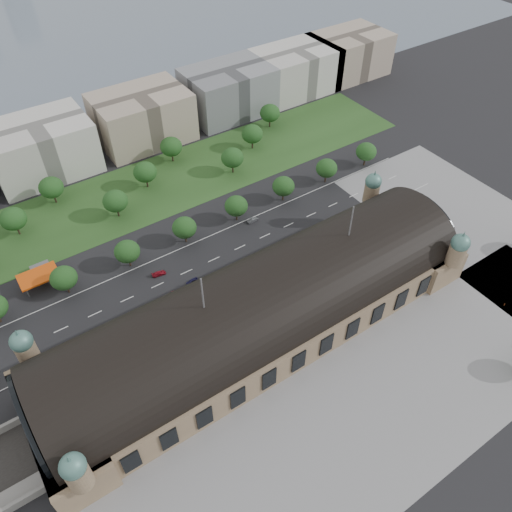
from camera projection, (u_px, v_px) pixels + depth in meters
ground at (261, 330)px, 168.44m from camera, size 900.00×900.00×0.00m
station at (261, 311)px, 161.23m from camera, size 150.00×48.40×44.30m
plaza_south at (374, 415)px, 146.45m from camera, size 190.00×48.00×0.12m
plaza_east at (463, 219)px, 209.53m from camera, size 56.00×100.00×0.12m
road_slab at (158, 285)px, 182.89m from camera, size 260.00×26.00×0.10m
grass_belt at (112, 203)px, 217.35m from camera, size 300.00×45.00×0.10m
petrol_station at (40, 273)px, 183.40m from camera, size 14.00×13.00×5.05m
lake at (17, 42)px, 344.36m from camera, size 700.00×320.00×0.08m
office_3 at (41, 148)px, 226.56m from camera, size 45.00×32.00×24.00m
office_4 at (142, 117)px, 246.52m from camera, size 45.00×32.00×24.00m
office_5 at (228, 91)px, 266.47m from camera, size 45.00×32.00×24.00m
office_6 at (295, 70)px, 284.42m from camera, size 45.00×32.00×24.00m
office_7 at (348, 54)px, 300.38m from camera, size 45.00×32.00×24.00m
tree_row_3 at (64, 278)px, 175.36m from camera, size 9.60×9.60×11.52m
tree_row_4 at (127, 252)px, 184.94m from camera, size 9.60×9.60×11.52m
tree_row_5 at (184, 228)px, 194.52m from camera, size 9.60×9.60×11.52m
tree_row_6 at (236, 206)px, 204.09m from camera, size 9.60×9.60×11.52m
tree_row_7 at (283, 186)px, 213.67m from camera, size 9.60×9.60×11.52m
tree_row_8 at (327, 168)px, 223.24m from camera, size 9.60×9.60×11.52m
tree_row_9 at (366, 152)px, 232.82m from camera, size 9.60×9.60×11.52m
tree_belt_4 at (13, 219)px, 197.33m from camera, size 10.40×10.40×12.48m
tree_belt_5 at (51, 187)px, 211.99m from camera, size 10.40×10.40×12.48m
tree_belt_6 at (115, 201)px, 205.41m from camera, size 10.40×10.40×12.48m
tree_belt_7 at (145, 172)px, 220.07m from camera, size 10.40×10.40×12.48m
tree_belt_8 at (171, 147)px, 234.74m from camera, size 10.40×10.40×12.48m
tree_belt_9 at (232, 158)px, 228.15m from camera, size 10.40×10.40×12.48m
tree_belt_10 at (252, 134)px, 242.82m from camera, size 10.40×10.40×12.48m
tree_belt_11 at (270, 113)px, 257.48m from camera, size 10.40×10.40×12.48m
traffic_car_2 at (90, 339)px, 165.03m from camera, size 5.15×2.68×1.38m
traffic_car_3 at (159, 273)px, 186.12m from camera, size 5.49×2.79×1.53m
traffic_car_4 at (192, 281)px, 183.25m from camera, size 4.82×2.21×1.60m
traffic_car_5 at (253, 220)px, 207.99m from camera, size 4.96×2.08×1.59m
traffic_car_6 at (344, 213)px, 211.22m from camera, size 4.83×2.41×1.31m
parked_car_0 at (67, 363)px, 158.39m from camera, size 4.35×3.33×1.38m
parked_car_1 at (70, 367)px, 157.19m from camera, size 5.66×4.64×1.43m
parked_car_2 at (125, 339)px, 164.68m from camera, size 5.83×4.61×1.58m
parked_car_3 at (145, 331)px, 167.28m from camera, size 4.54×3.71×1.46m
parked_car_4 at (119, 334)px, 166.51m from camera, size 4.19×3.78×1.38m
parked_car_5 at (178, 314)px, 172.18m from camera, size 6.22×4.96×1.57m
parked_car_6 at (147, 330)px, 167.54m from camera, size 5.48×5.05×1.54m
bus_west at (185, 291)px, 178.99m from camera, size 10.73×3.35×2.94m
bus_mid at (258, 257)px, 191.09m from camera, size 11.37×3.00×3.14m
bus_east at (253, 262)px, 189.17m from camera, size 11.53×3.04×3.19m
pedestrian_1 at (504, 304)px, 175.34m from camera, size 0.54×0.68×1.63m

